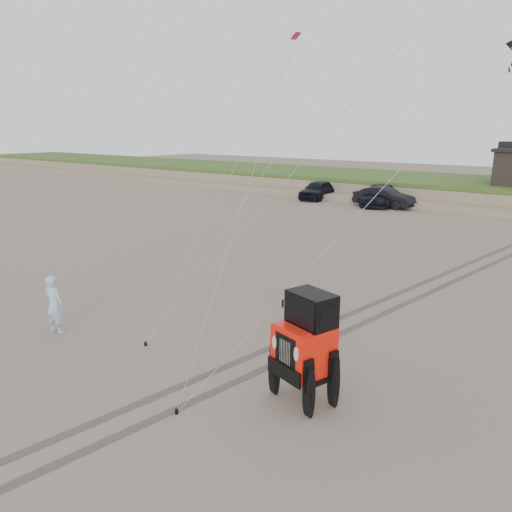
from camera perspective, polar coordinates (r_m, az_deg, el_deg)
The scene contains 10 objects.
ground at distance 13.27m, azimuth -8.95°, elevation -13.41°, with size 160.00×160.00×0.00m, color #6B6054.
dune_ridge at distance 46.52m, azimuth 27.14°, elevation 6.30°, with size 160.00×14.25×1.73m.
truck_a at distance 44.78m, azimuth 7.04°, elevation 7.51°, with size 1.94×4.81×1.64m, color black.
truck_b at distance 41.15m, azimuth 14.42°, elevation 6.52°, with size 1.68×4.83×1.59m, color black.
truck_c at distance 42.11m, azimuth 13.91°, elevation 6.78°, with size 2.33×5.73×1.66m, color black.
jeep at distance 11.68m, azimuth 5.48°, elevation -11.64°, with size 2.40×5.57×2.08m, color #FA1A0B, non-canonical shape.
man at distance 16.54m, azimuth -22.08°, elevation -5.14°, with size 0.67×0.44×1.83m, color #7FB8C4.
stake_main at distance 15.08m, azimuth -12.51°, elevation -9.77°, with size 0.08×0.08×0.12m, color black.
stake_aux at distance 11.72m, azimuth -9.07°, elevation -17.13°, with size 0.08×0.08×0.12m, color black.
tire_tracks at distance 18.31m, azimuth 14.28°, elevation -5.66°, with size 5.22×29.74×0.01m.
Camera 1 is at (8.71, -7.88, 6.17)m, focal length 35.00 mm.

